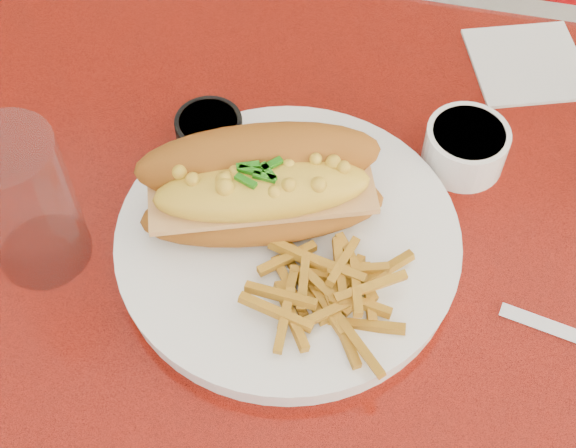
% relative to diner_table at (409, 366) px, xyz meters
% --- Properties ---
extents(diner_table, '(1.23, 0.83, 0.77)m').
position_rel_diner_table_xyz_m(diner_table, '(0.00, 0.00, 0.00)').
color(diner_table, red).
rests_on(diner_table, ground).
extents(booth_bench_far, '(1.20, 0.51, 0.90)m').
position_rel_diner_table_xyz_m(booth_bench_far, '(0.00, 0.81, -0.32)').
color(booth_bench_far, '#9F0A0D').
rests_on(booth_bench_far, ground).
extents(dinner_plate, '(0.40, 0.40, 0.02)m').
position_rel_diner_table_xyz_m(dinner_plate, '(-0.13, 0.01, 0.17)').
color(dinner_plate, white).
rests_on(dinner_plate, diner_table).
extents(mac_hoagie, '(0.24, 0.17, 0.10)m').
position_rel_diner_table_xyz_m(mac_hoagie, '(-0.16, 0.03, 0.22)').
color(mac_hoagie, '#A35C1A').
rests_on(mac_hoagie, dinner_plate).
extents(fries_pile, '(0.11, 0.10, 0.03)m').
position_rel_diner_table_xyz_m(fries_pile, '(-0.09, -0.05, 0.20)').
color(fries_pile, gold).
rests_on(fries_pile, dinner_plate).
extents(fork, '(0.04, 0.13, 0.00)m').
position_rel_diner_table_xyz_m(fork, '(-0.07, -0.00, 0.18)').
color(fork, silver).
rests_on(fork, dinner_plate).
extents(gravy_ramekin, '(0.09, 0.09, 0.04)m').
position_rel_diner_table_xyz_m(gravy_ramekin, '(0.01, 0.15, 0.19)').
color(gravy_ramekin, white).
rests_on(gravy_ramekin, diner_table).
extents(sauce_cup_left, '(0.08, 0.08, 0.03)m').
position_rel_diner_table_xyz_m(sauce_cup_left, '(-0.24, 0.12, 0.18)').
color(sauce_cup_left, black).
rests_on(sauce_cup_left, diner_table).
extents(water_tumbler, '(0.09, 0.09, 0.15)m').
position_rel_diner_table_xyz_m(water_tumbler, '(-0.35, -0.04, 0.24)').
color(water_tumbler, silver).
rests_on(water_tumbler, diner_table).
extents(paper_napkin, '(0.15, 0.15, 0.00)m').
position_rel_diner_table_xyz_m(paper_napkin, '(0.07, 0.31, 0.16)').
color(paper_napkin, silver).
rests_on(paper_napkin, diner_table).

